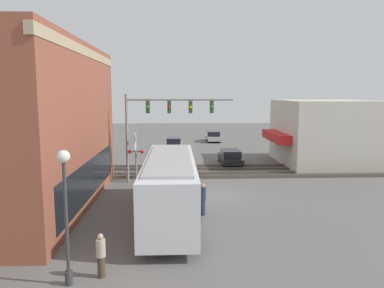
# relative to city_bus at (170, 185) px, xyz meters

# --- Properties ---
(ground_plane) EXTENTS (120.00, 120.00, 0.00)m
(ground_plane) POSITION_rel_city_bus_xyz_m (4.55, -2.80, -1.84)
(ground_plane) COLOR #605E5B
(brick_building) EXTENTS (15.88, 10.19, 9.49)m
(brick_building) POSITION_rel_city_bus_xyz_m (2.52, 9.76, 2.91)
(brick_building) COLOR brown
(brick_building) RESTS_ON ground
(shop_building) EXTENTS (9.32, 8.93, 5.99)m
(shop_building) POSITION_rel_city_bus_xyz_m (15.41, -14.13, 1.15)
(shop_building) COLOR beige
(shop_building) RESTS_ON ground
(city_bus) EXTENTS (11.02, 2.59, 3.33)m
(city_bus) POSITION_rel_city_bus_xyz_m (0.00, 0.00, 0.00)
(city_bus) COLOR silver
(city_bus) RESTS_ON ground
(traffic_signal_gantry) EXTENTS (0.42, 7.95, 6.58)m
(traffic_signal_gantry) POSITION_rel_city_bus_xyz_m (8.43, 0.71, 3.15)
(traffic_signal_gantry) COLOR gray
(traffic_signal_gantry) RESTS_ON ground
(crossing_signal) EXTENTS (1.41, 1.18, 3.81)m
(crossing_signal) POSITION_rel_city_bus_xyz_m (8.57, 2.69, 0.46)
(crossing_signal) COLOR gray
(crossing_signal) RESTS_ON ground
(streetlamp) EXTENTS (0.44, 0.44, 4.75)m
(streetlamp) POSITION_rel_city_bus_xyz_m (-6.82, 3.41, 1.00)
(streetlamp) COLOR #38383A
(streetlamp) RESTS_ON ground
(rail_track_near) EXTENTS (2.60, 60.00, 0.15)m
(rail_track_near) POSITION_rel_city_bus_xyz_m (10.55, -2.80, -1.81)
(rail_track_near) COLOR #332D28
(rail_track_near) RESTS_ON ground
(rail_track_far) EXTENTS (2.60, 60.00, 0.15)m
(rail_track_far) POSITION_rel_city_bus_xyz_m (13.75, -2.80, -1.81)
(rail_track_far) COLOR #332D28
(rail_track_far) RESTS_ON ground
(parked_car_black) EXTENTS (4.89, 1.82, 1.39)m
(parked_car_black) POSITION_rel_city_bus_xyz_m (15.30, -5.40, -1.18)
(parked_car_black) COLOR black
(parked_car_black) RESTS_ON ground
(parked_car_white) EXTENTS (4.63, 1.82, 1.48)m
(parked_car_white) POSITION_rel_city_bus_xyz_m (24.60, -0.00, -1.15)
(parked_car_white) COLOR silver
(parked_car_white) RESTS_ON ground
(parked_car_silver) EXTENTS (4.43, 1.82, 1.46)m
(parked_car_silver) POSITION_rel_city_bus_xyz_m (32.15, -5.40, -1.16)
(parked_car_silver) COLOR #B7B7BC
(parked_car_silver) RESTS_ON ground
(pedestrian_by_lamp) EXTENTS (0.34, 0.34, 1.64)m
(pedestrian_by_lamp) POSITION_rel_city_bus_xyz_m (-6.32, 2.39, -1.01)
(pedestrian_by_lamp) COLOR #473828
(pedestrian_by_lamp) RESTS_ON ground
(pedestrian_near_bus) EXTENTS (0.34, 0.34, 1.76)m
(pedestrian_near_bus) POSITION_rel_city_bus_xyz_m (0.51, -1.78, -0.94)
(pedestrian_near_bus) COLOR #2D3351
(pedestrian_near_bus) RESTS_ON ground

